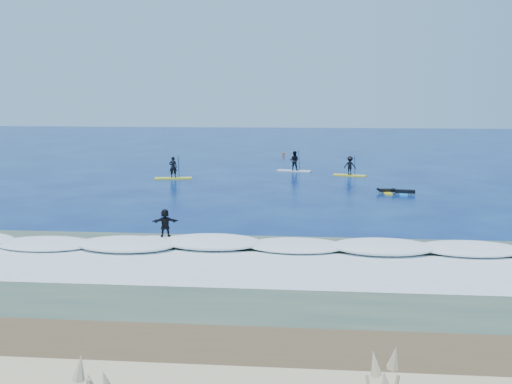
# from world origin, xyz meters

# --- Properties ---
(ground) EXTENTS (160.00, 160.00, 0.00)m
(ground) POSITION_xyz_m (0.00, 0.00, 0.00)
(ground) COLOR #030E49
(ground) RESTS_ON ground
(wet_sand_strip) EXTENTS (90.00, 5.00, 0.08)m
(wet_sand_strip) POSITION_xyz_m (0.00, -21.50, 0.00)
(wet_sand_strip) COLOR brown
(wet_sand_strip) RESTS_ON ground
(shallow_water) EXTENTS (90.00, 13.00, 0.01)m
(shallow_water) POSITION_xyz_m (0.00, -14.00, 0.01)
(shallow_water) COLOR #324437
(shallow_water) RESTS_ON ground
(breaking_wave) EXTENTS (40.00, 6.00, 0.30)m
(breaking_wave) POSITION_xyz_m (0.00, -10.00, 0.00)
(breaking_wave) COLOR white
(breaking_wave) RESTS_ON ground
(whitewater) EXTENTS (34.00, 5.00, 0.02)m
(whitewater) POSITION_xyz_m (0.00, -13.00, 0.00)
(whitewater) COLOR silver
(whitewater) RESTS_ON ground
(sup_paddler_left) EXTENTS (3.21, 1.25, 2.19)m
(sup_paddler_left) POSITION_xyz_m (-9.75, 11.12, 0.68)
(sup_paddler_left) COLOR yellow
(sup_paddler_left) RESTS_ON ground
(sup_paddler_center) EXTENTS (3.22, 1.43, 2.20)m
(sup_paddler_center) POSITION_xyz_m (0.36, 16.51, 0.82)
(sup_paddler_center) COLOR silver
(sup_paddler_center) RESTS_ON ground
(sup_paddler_right) EXTENTS (2.93, 1.44, 1.99)m
(sup_paddler_right) POSITION_xyz_m (5.27, 14.08, 0.78)
(sup_paddler_right) COLOR yellow
(sup_paddler_right) RESTS_ON ground
(prone_paddler_near) EXTENTS (1.47, 1.88, 0.39)m
(prone_paddler_near) POSITION_xyz_m (7.33, 5.74, 0.13)
(prone_paddler_near) COLOR yellow
(prone_paddler_near) RESTS_ON ground
(prone_paddler_far) EXTENTS (1.67, 2.15, 0.44)m
(prone_paddler_far) POSITION_xyz_m (8.47, 5.33, 0.15)
(prone_paddler_far) COLOR blue
(prone_paddler_far) RESTS_ON ground
(wave_surfer) EXTENTS (2.15, 1.00, 1.50)m
(wave_surfer) POSITION_xyz_m (-5.46, -8.99, 0.84)
(wave_surfer) COLOR white
(wave_surfer) RESTS_ON breaking_wave
(marker_buoy) EXTENTS (0.25, 0.25, 0.60)m
(marker_buoy) POSITION_xyz_m (-1.10, 28.62, 0.26)
(marker_buoy) COLOR #F44515
(marker_buoy) RESTS_ON ground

